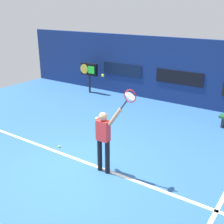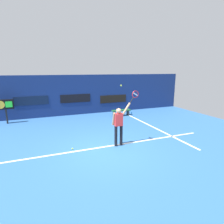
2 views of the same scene
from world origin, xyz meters
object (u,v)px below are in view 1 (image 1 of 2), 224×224
(tennis_player, at_px, (104,137))
(scoreboard_clock, at_px, (89,70))
(tennis_ball, at_px, (103,75))
(spare_ball, at_px, (59,146))
(tennis_racket, at_px, (129,97))

(tennis_player, xyz_separation_m, scoreboard_clock, (-5.08, 5.73, 0.16))
(tennis_ball, relative_size, scoreboard_clock, 0.04)
(tennis_ball, distance_m, spare_ball, 3.35)
(tennis_ball, bearing_deg, scoreboard_clock, 131.46)
(tennis_player, xyz_separation_m, tennis_racket, (0.75, -0.00, 1.22))
(tennis_ball, height_order, spare_ball, tennis_ball)
(scoreboard_clock, relative_size, spare_ball, 22.42)
(tennis_player, height_order, scoreboard_clock, tennis_player)
(spare_ball, bearing_deg, tennis_racket, -6.87)
(tennis_ball, distance_m, scoreboard_clock, 7.90)
(spare_ball, bearing_deg, tennis_ball, -11.34)
(spare_ball, bearing_deg, tennis_player, -9.33)
(scoreboard_clock, bearing_deg, tennis_racket, -44.51)
(tennis_player, bearing_deg, scoreboard_clock, 131.56)
(scoreboard_clock, bearing_deg, tennis_ball, -48.54)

